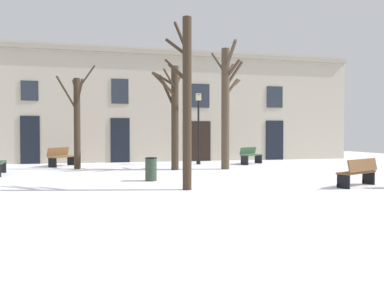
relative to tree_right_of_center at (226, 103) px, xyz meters
name	(u,v)px	position (x,y,z in m)	size (l,w,h in m)	color
ground_plane	(206,182)	(-2.15, -4.36, -2.97)	(38.22, 38.22, 0.00)	white
building_facade	(160,104)	(-2.15, 5.54, 0.31)	(23.89, 0.60, 6.46)	#BCB29E
tree_right_of_center	(226,103)	(0.00, 0.00, 0.00)	(1.38, 2.12, 5.55)	#4C3D2D
tree_center	(77,119)	(-6.52, 1.64, -0.70)	(1.69, 2.61, 4.71)	#382B1E
tree_left_of_center	(174,112)	(-2.36, 0.21, -0.44)	(1.49, 2.04, 4.55)	#382B1E
tree_near_facade	(186,98)	(-3.13, -5.77, -0.38)	(0.66, 1.27, 4.98)	#382B1E
streetlamp	(198,120)	(-0.52, 2.96, -0.67)	(0.30, 0.30, 3.76)	black
litter_bin	(151,169)	(-3.84, -3.54, -2.58)	(0.42, 0.42, 0.79)	#2D3D2D
bench_back_to_back_left	(251,155)	(2.20, 2.49, -2.51)	(1.59, 1.44, 0.89)	#2D4C33
bench_back_to_back_right	(358,172)	(2.03, -6.38, -2.54)	(1.66, 1.11, 0.84)	brown
bench_near_lamp	(61,157)	(-7.38, 3.36, -2.50)	(1.25, 1.72, 0.92)	brown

